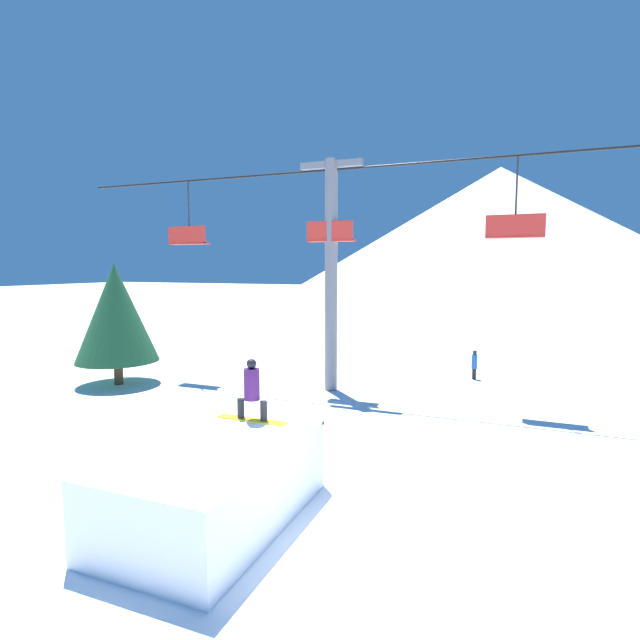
# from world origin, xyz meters

# --- Properties ---
(ground_plane) EXTENTS (220.00, 220.00, 0.00)m
(ground_plane) POSITION_xyz_m (0.00, 0.00, 0.00)
(ground_plane) COLOR white
(mountain_ridge) EXTENTS (65.04, 65.04, 19.06)m
(mountain_ridge) POSITION_xyz_m (0.00, 71.34, 9.53)
(mountain_ridge) COLOR silver
(mountain_ridge) RESTS_ON ground_plane
(snow_ramp) EXTENTS (2.63, 4.28, 1.44)m
(snow_ramp) POSITION_xyz_m (-1.48, 0.05, 0.72)
(snow_ramp) COLOR white
(snow_ramp) RESTS_ON ground_plane
(snowboarder) EXTENTS (1.58, 0.33, 1.33)m
(snowboarder) POSITION_xyz_m (-1.59, 1.63, 2.09)
(snowboarder) COLOR yellow
(snowboarder) RESTS_ON snow_ramp
(chairlift) EXTENTS (22.44, 0.48, 8.61)m
(chairlift) POSITION_xyz_m (-3.04, 10.11, 5.02)
(chairlift) COLOR slate
(chairlift) RESTS_ON ground_plane
(pine_tree_near) EXTENTS (3.19, 3.19, 4.84)m
(pine_tree_near) POSITION_xyz_m (-11.24, 7.75, 2.88)
(pine_tree_near) COLOR #4C3823
(pine_tree_near) RESTS_ON ground_plane
(distant_skier) EXTENTS (0.24, 0.24, 1.23)m
(distant_skier) POSITION_xyz_m (1.88, 14.05, 0.67)
(distant_skier) COLOR black
(distant_skier) RESTS_ON ground_plane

